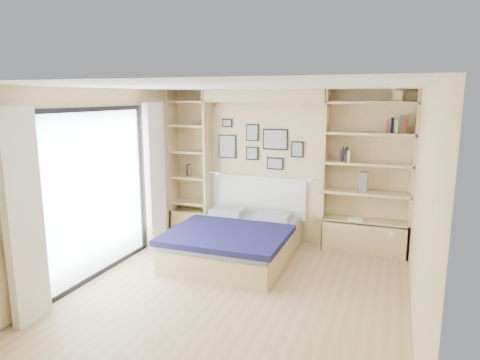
% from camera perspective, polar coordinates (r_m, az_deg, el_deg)
% --- Properties ---
extents(ground, '(4.50, 4.50, 0.00)m').
position_cam_1_polar(ground, '(5.42, -0.47, -15.11)').
color(ground, tan).
rests_on(ground, ground).
extents(room_shell, '(4.50, 4.50, 4.50)m').
position_cam_1_polar(room_shell, '(6.56, 1.03, -0.48)').
color(room_shell, beige).
rests_on(room_shell, ground).
extents(bed, '(1.68, 2.12, 1.07)m').
position_cam_1_polar(bed, '(6.46, -0.59, -8.06)').
color(bed, tan).
rests_on(bed, ground).
extents(photo_gallery, '(1.48, 0.02, 0.82)m').
position_cam_1_polar(photo_gallery, '(7.15, 2.39, 4.75)').
color(photo_gallery, black).
rests_on(photo_gallery, ground).
extents(reading_lamps, '(1.92, 0.12, 0.15)m').
position_cam_1_polar(reading_lamps, '(6.97, 2.98, 0.40)').
color(reading_lamps, silver).
rests_on(reading_lamps, ground).
extents(shelf_decor, '(3.49, 0.23, 2.03)m').
position_cam_1_polar(shelf_decor, '(6.67, 15.59, 4.92)').
color(shelf_decor, '#A51E1E').
rests_on(shelf_decor, ground).
extents(deck, '(3.20, 4.00, 0.05)m').
position_cam_1_polar(deck, '(7.39, -27.98, -9.14)').
color(deck, brown).
rests_on(deck, ground).
extents(deck_chair, '(0.61, 0.78, 0.69)m').
position_cam_1_polar(deck_chair, '(7.40, -17.66, -5.66)').
color(deck_chair, tan).
rests_on(deck_chair, ground).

